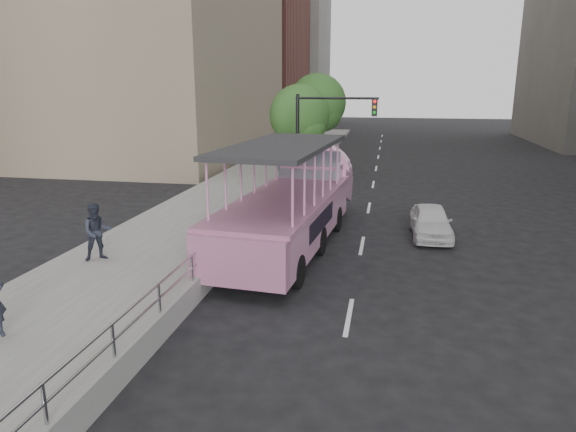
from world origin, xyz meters
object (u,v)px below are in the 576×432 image
car (431,221)px  traffic_signal (320,128)px  duck_boat (294,204)px  parking_sign (281,172)px  pedestrian_mid (97,232)px  street_tree_near (301,117)px  street_tree_far (319,105)px

car → traffic_signal: 9.08m
duck_boat → parking_sign: size_ratio=4.05×
pedestrian_mid → traffic_signal: 13.77m
pedestrian_mid → parking_sign: size_ratio=0.64×
duck_boat → car: 5.30m
duck_boat → traffic_signal: traffic_signal is taller
street_tree_near → street_tree_far: size_ratio=0.89×
car → pedestrian_mid: pedestrian_mid is taller
traffic_signal → street_tree_near: size_ratio=0.91×
pedestrian_mid → street_tree_near: bearing=38.9°
car → street_tree_near: bearing=121.7°
parking_sign → traffic_signal: bearing=71.1°
car → pedestrian_mid: (-10.52, -5.63, 0.60)m
street_tree_far → traffic_signal: bearing=-81.6°
duck_boat → parking_sign: bearing=107.8°
pedestrian_mid → street_tree_far: size_ratio=0.28×
parking_sign → duck_boat: bearing=-72.2°
car → street_tree_near: size_ratio=0.63×
street_tree_near → street_tree_far: (0.20, 6.00, 0.49)m
traffic_signal → street_tree_near: (-1.60, 3.43, 0.32)m
street_tree_near → street_tree_far: 6.02m
car → street_tree_near: (-6.79, 10.30, 3.21)m
car → pedestrian_mid: 11.94m
parking_sign → street_tree_near: (-0.30, 7.21, 2.04)m
car → traffic_signal: traffic_signal is taller
duck_boat → pedestrian_mid: (-5.51, -4.08, -0.19)m
duck_boat → pedestrian_mid: bearing=-143.5°
duck_boat → traffic_signal: 8.68m
pedestrian_mid → street_tree_near: (3.72, 15.92, 2.61)m
pedestrian_mid → traffic_signal: (5.32, 12.50, 2.29)m
duck_boat → car: bearing=17.2°
duck_boat → parking_sign: (-1.49, 4.64, 0.38)m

